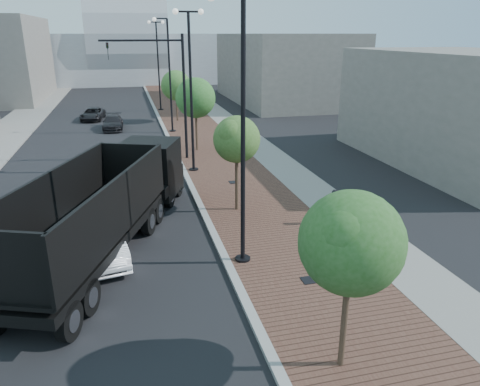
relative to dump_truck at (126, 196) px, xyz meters
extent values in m
cube|color=#4C2D23|center=(6.93, 25.74, -1.43)|extent=(7.00, 140.00, 0.12)
cube|color=slate|center=(9.63, 25.74, -1.43)|extent=(2.40, 140.00, 0.13)
cube|color=gray|center=(3.43, 25.74, -1.42)|extent=(0.30, 140.00, 0.14)
cube|color=slate|center=(-9.57, 25.74, -1.43)|extent=(4.00, 140.00, 0.12)
cube|color=black|center=(1.20, 3.10, 0.25)|extent=(3.35, 3.41, 2.66)
cube|color=black|center=(1.74, 4.50, -0.62)|extent=(2.48, 1.36, 1.33)
cube|color=black|center=(0.66, 1.70, -0.41)|extent=(2.69, 1.69, 0.51)
cube|color=black|center=(-1.33, -3.43, -0.41)|extent=(5.69, 9.68, 0.36)
cube|color=black|center=(-1.33, -3.43, 0.00)|extent=(5.79, 9.72, 0.12)
cube|color=black|center=(-2.52, -2.97, 1.02)|extent=(3.51, 8.84, 2.05)
cube|color=black|center=(-0.13, -3.89, 1.02)|extent=(3.51, 8.84, 2.05)
cube|color=black|center=(-2.96, -7.66, 1.02)|extent=(2.43, 1.04, 2.05)
cube|color=black|center=(0.31, 0.80, 1.02)|extent=(2.43, 1.04, 2.05)
cylinder|color=black|center=(-0.02, 2.93, -0.93)|extent=(0.69, 1.16, 1.13)
cylinder|color=silver|center=(-0.02, 2.93, -0.93)|extent=(0.55, 0.70, 0.61)
cylinder|color=black|center=(1.99, 2.15, -0.93)|extent=(0.69, 1.16, 1.13)
cylinder|color=silver|center=(1.99, 2.15, -0.93)|extent=(0.55, 0.70, 0.61)
cylinder|color=black|center=(0.55, 4.42, -0.93)|extent=(0.69, 1.16, 1.13)
cylinder|color=silver|center=(0.55, 4.42, -0.93)|extent=(0.55, 0.70, 0.61)
cylinder|color=black|center=(2.56, 3.64, -0.93)|extent=(0.69, 1.16, 1.13)
cylinder|color=silver|center=(2.56, 3.64, -0.93)|extent=(0.55, 0.70, 0.61)
cylinder|color=black|center=(-1.69, -7.36, -0.93)|extent=(0.69, 1.16, 1.13)
cylinder|color=silver|center=(-1.69, -7.36, -0.93)|extent=(0.55, 0.70, 0.61)
cylinder|color=black|center=(-3.27, -5.47, -0.93)|extent=(0.69, 1.16, 1.13)
cylinder|color=silver|center=(-3.27, -5.47, -0.93)|extent=(0.55, 0.70, 0.61)
cylinder|color=black|center=(-1.26, -6.24, -0.93)|extent=(0.69, 1.16, 1.13)
cylinder|color=silver|center=(-1.26, -6.24, -0.93)|extent=(0.55, 0.70, 0.61)
cylinder|color=black|center=(-1.18, -0.06, -0.93)|extent=(0.69, 1.16, 1.13)
cylinder|color=silver|center=(-1.18, -0.06, -0.93)|extent=(0.55, 0.70, 0.61)
cylinder|color=black|center=(0.83, -0.83, -0.93)|extent=(0.69, 1.16, 1.13)
cylinder|color=silver|center=(0.83, -0.83, -0.93)|extent=(0.55, 0.70, 0.61)
cylinder|color=black|center=(-0.74, 1.06, -0.93)|extent=(0.69, 1.16, 1.13)
cylinder|color=silver|center=(-0.74, 1.06, -0.93)|extent=(0.55, 0.70, 0.61)
cylinder|color=black|center=(1.26, 0.29, -0.93)|extent=(0.69, 1.16, 1.13)
cylinder|color=silver|center=(1.26, 0.29, -0.93)|extent=(0.55, 0.70, 0.61)
imported|color=white|center=(-1.21, -2.38, -0.69)|extent=(2.61, 5.09, 1.60)
imported|color=black|center=(-2.88, 27.63, -0.92)|extent=(2.43, 4.33, 1.14)
imported|color=black|center=(-0.91, 22.40, -0.89)|extent=(1.80, 4.18, 1.20)
imported|color=black|center=(8.67, -1.96, -0.64)|extent=(0.70, 0.55, 1.69)
cylinder|color=black|center=(4.03, -4.26, -1.39)|extent=(0.56, 0.56, 0.20)
cylinder|color=black|center=(4.03, -4.26, 3.13)|extent=(0.16, 0.16, 9.00)
cylinder|color=black|center=(4.03, 7.74, -1.39)|extent=(0.56, 0.56, 0.20)
cylinder|color=black|center=(4.03, 7.74, 3.13)|extent=(0.16, 0.16, 9.00)
cylinder|color=black|center=(4.03, 7.74, 7.63)|extent=(1.40, 0.10, 0.10)
sphere|color=silver|center=(3.33, 7.74, 7.63)|extent=(0.32, 0.32, 0.32)
sphere|color=silver|center=(4.73, 7.74, 7.63)|extent=(0.32, 0.32, 0.32)
cylinder|color=black|center=(4.03, 19.74, -1.39)|extent=(0.56, 0.56, 0.20)
cylinder|color=black|center=(4.03, 19.74, 3.13)|extent=(0.16, 0.16, 9.00)
cylinder|color=black|center=(3.53, 19.74, 7.63)|extent=(1.00, 0.10, 0.10)
sphere|color=silver|center=(3.03, 19.74, 7.56)|extent=(0.32, 0.32, 0.32)
cylinder|color=black|center=(4.03, 31.74, -1.39)|extent=(0.56, 0.56, 0.20)
cylinder|color=black|center=(4.03, 31.74, 3.13)|extent=(0.16, 0.16, 9.00)
cylinder|color=black|center=(4.03, 31.74, 7.63)|extent=(1.40, 0.10, 0.10)
sphere|color=silver|center=(3.33, 31.74, 7.63)|extent=(0.32, 0.32, 0.32)
sphere|color=silver|center=(4.73, 31.74, 7.63)|extent=(0.32, 0.32, 0.32)
cylinder|color=black|center=(4.03, 10.74, 2.51)|extent=(0.18, 0.18, 8.00)
cylinder|color=black|center=(1.53, 10.74, 6.11)|extent=(5.00, 0.12, 0.12)
imported|color=black|center=(-0.47, 10.74, 5.51)|extent=(0.16, 0.20, 1.00)
cylinder|color=#382619|center=(5.03, -10.26, 0.14)|extent=(0.16, 0.16, 3.25)
sphere|color=#24511C|center=(5.03, -10.26, 2.00)|extent=(2.45, 2.45, 2.45)
sphere|color=#24511C|center=(5.43, -9.96, 1.76)|extent=(1.71, 1.71, 1.71)
sphere|color=#24511C|center=(4.73, -10.56, 2.32)|extent=(1.47, 1.47, 1.47)
cylinder|color=#382619|center=(5.03, 0.74, 0.14)|extent=(0.16, 0.16, 3.26)
sphere|color=#345A1F|center=(5.03, 0.74, 2.00)|extent=(2.14, 2.14, 2.14)
sphere|color=#345A1F|center=(5.43, 1.04, 1.77)|extent=(1.50, 1.50, 1.50)
sphere|color=#345A1F|center=(4.73, 0.44, 2.32)|extent=(1.28, 1.28, 1.28)
cylinder|color=#382619|center=(5.03, 12.74, 0.28)|extent=(0.16, 0.16, 3.54)
sphere|color=#276020|center=(5.03, 12.74, 2.30)|extent=(2.78, 2.78, 2.78)
sphere|color=#276020|center=(5.43, 13.04, 2.05)|extent=(1.94, 1.94, 1.94)
sphere|color=#276020|center=(4.73, 12.44, 2.66)|extent=(1.67, 1.67, 1.67)
cylinder|color=#382619|center=(5.03, 24.74, 0.10)|extent=(0.16, 0.16, 3.18)
sphere|color=#2F6221|center=(5.03, 24.74, 1.92)|extent=(2.80, 2.80, 2.80)
sphere|color=#2F6221|center=(5.43, 25.04, 1.69)|extent=(1.96, 1.96, 1.96)
sphere|color=#2F6221|center=(4.73, 24.44, 2.24)|extent=(1.68, 1.68, 1.68)
cube|color=#ADB2B8|center=(1.43, 70.74, 2.51)|extent=(50.00, 28.00, 8.00)
cube|color=#605C56|center=(19.43, 35.74, 2.51)|extent=(12.00, 22.00, 8.00)
cube|color=#635F59|center=(21.43, 5.74, 2.01)|extent=(10.00, 16.00, 7.00)
cube|color=black|center=(5.83, -6.26, -1.36)|extent=(0.50, 0.50, 0.02)
cube|color=black|center=(5.83, 4.74, -1.36)|extent=(0.50, 0.50, 0.02)
camera|label=1|loc=(0.29, -18.67, 6.48)|focal=33.81mm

